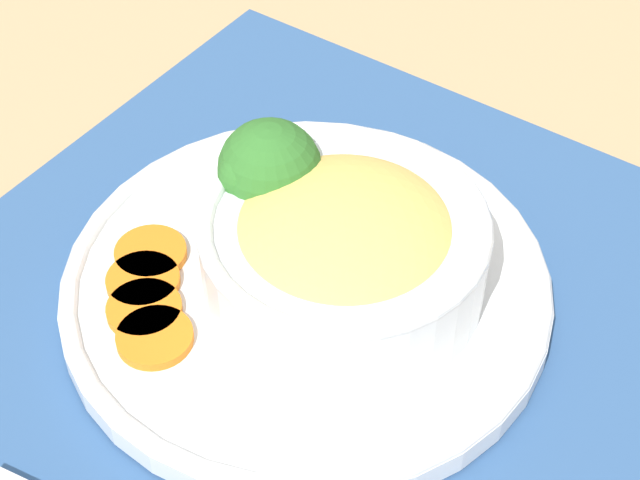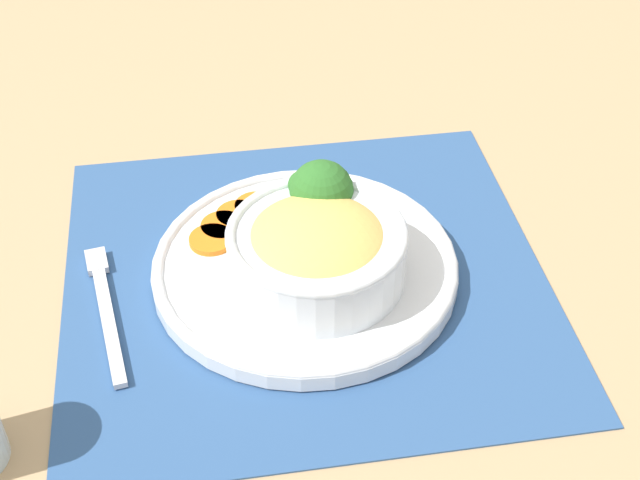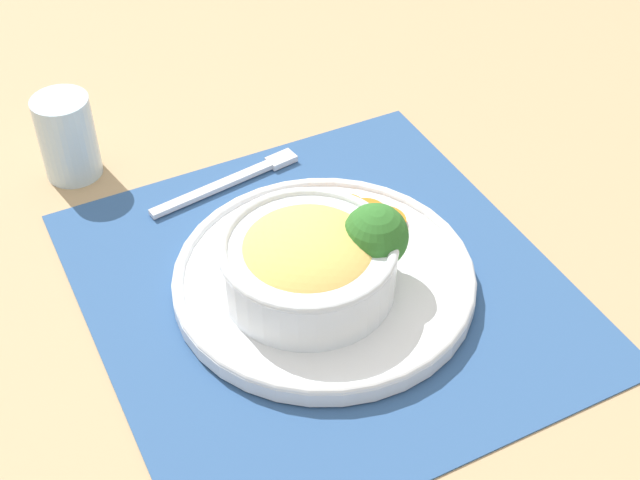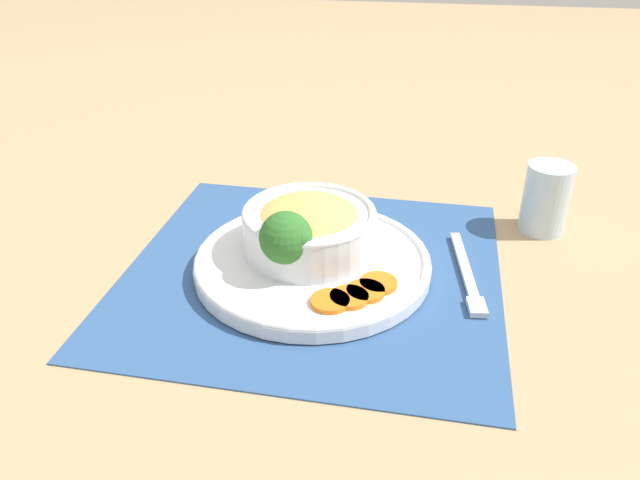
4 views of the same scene
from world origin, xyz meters
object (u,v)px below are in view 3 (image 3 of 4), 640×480
object	(u,v)px
bowl	(308,261)
water_glass	(68,141)
fork	(239,177)
broccoli_floret	(375,237)

from	to	relation	value
bowl	water_glass	bearing A→B (deg)	-155.75
fork	bowl	bearing A→B (deg)	-12.40
fork	broccoli_floret	bearing A→B (deg)	4.47
bowl	fork	world-z (taller)	bowl
broccoli_floret	bowl	bearing A→B (deg)	-104.06
bowl	broccoli_floret	size ratio (longest dim) A/B	2.04
broccoli_floret	water_glass	bearing A→B (deg)	-148.07
bowl	water_glass	world-z (taller)	water_glass
water_glass	fork	xyz separation A→B (m)	(0.11, 0.16, -0.04)
bowl	fork	xyz separation A→B (m)	(-0.20, 0.02, -0.05)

